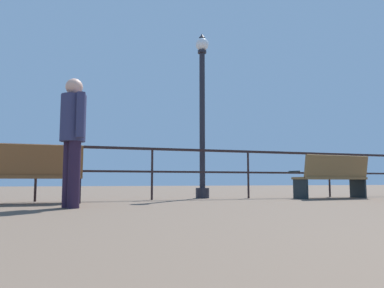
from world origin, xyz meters
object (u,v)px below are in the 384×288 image
object	(u,v)px
person_at_railing	(73,133)
bench_near_left	(31,172)
bench_near_right	(333,175)
lamppost_center	(202,110)

from	to	relation	value
person_at_railing	bench_near_left	bearing A→B (deg)	117.64
bench_near_right	lamppost_center	xyz separation A→B (m)	(-2.60, 1.01, 1.44)
bench_near_right	person_at_railing	xyz separation A→B (m)	(-5.33, -1.16, 0.54)
bench_near_left	bench_near_right	world-z (taller)	bench_near_left
lamppost_center	person_at_railing	world-z (taller)	lamppost_center
bench_near_right	person_at_railing	distance (m)	5.48
lamppost_center	person_at_railing	size ratio (longest dim) A/B	2.03
bench_near_left	bench_near_right	distance (m)	5.94
lamppost_center	person_at_railing	xyz separation A→B (m)	(-2.73, -2.16, -0.90)
bench_near_left	person_at_railing	distance (m)	1.40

